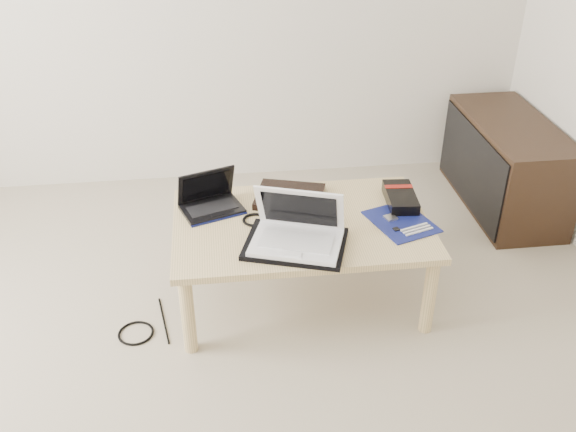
{
  "coord_description": "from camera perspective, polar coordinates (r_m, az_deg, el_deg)",
  "views": [
    {
      "loc": [
        0.19,
        -1.55,
        1.87
      ],
      "look_at": [
        0.47,
        0.76,
        0.43
      ],
      "focal_mm": 40.0,
      "sensor_mm": 36.0,
      "label": 1
    }
  ],
  "objects": [
    {
      "name": "coffee_table",
      "position": [
        2.79,
        1.18,
        -1.36
      ],
      "size": [
        1.1,
        0.7,
        0.4
      ],
      "color": "#E2C388",
      "rests_on": "ground"
    },
    {
      "name": "media_cabinet",
      "position": [
        3.76,
        18.71,
        4.35
      ],
      "size": [
        0.41,
        0.9,
        0.5
      ],
      "color": "#322114",
      "rests_on": "ground"
    },
    {
      "name": "book",
      "position": [
        2.92,
        0.16,
        1.74
      ],
      "size": [
        0.36,
        0.32,
        0.03
      ],
      "color": "black",
      "rests_on": "coffee_table"
    },
    {
      "name": "netbook",
      "position": [
        2.86,
        -6.93,
        1.31
      ],
      "size": [
        0.3,
        0.26,
        0.18
      ],
      "color": "black",
      "rests_on": "coffee_table"
    },
    {
      "name": "tablet",
      "position": [
        2.83,
        1.17,
        0.45
      ],
      "size": [
        0.24,
        0.19,
        0.01
      ],
      "color": "black",
      "rests_on": "coffee_table"
    },
    {
      "name": "remote",
      "position": [
        2.81,
        3.78,
        0.24
      ],
      "size": [
        0.07,
        0.23,
        0.02
      ],
      "color": "#ACACB0",
      "rests_on": "coffee_table"
    },
    {
      "name": "neoprene_sleeve",
      "position": [
        2.6,
        0.66,
        -2.5
      ],
      "size": [
        0.47,
        0.4,
        0.02
      ],
      "primitive_type": "cube",
      "rotation": [
        0.0,
        0.0,
        -0.31
      ],
      "color": "black",
      "rests_on": "coffee_table"
    },
    {
      "name": "white_laptop",
      "position": [
        2.57,
        0.84,
        -1.34
      ],
      "size": [
        0.42,
        0.35,
        0.24
      ],
      "color": "white",
      "rests_on": "neoprene_sleeve"
    },
    {
      "name": "motherboard",
      "position": [
        2.8,
        10.05,
        -0.48
      ],
      "size": [
        0.31,
        0.35,
        0.01
      ],
      "color": "#0D1555",
      "rests_on": "coffee_table"
    },
    {
      "name": "gpu_box",
      "position": [
        2.93,
        9.96,
        1.63
      ],
      "size": [
        0.15,
        0.26,
        0.06
      ],
      "color": "black",
      "rests_on": "coffee_table"
    },
    {
      "name": "cable_coil",
      "position": [
        2.77,
        -3.0,
        -0.34
      ],
      "size": [
        0.12,
        0.12,
        0.01
      ],
      "primitive_type": "torus",
      "rotation": [
        0.0,
        0.0,
        -0.22
      ],
      "color": "black",
      "rests_on": "coffee_table"
    },
    {
      "name": "floor_cable_coil",
      "position": [
        2.86,
        -13.37,
        -10.1
      ],
      "size": [
        0.19,
        0.19,
        0.01
      ],
      "primitive_type": "torus",
      "rotation": [
        0.0,
        0.0,
        -0.26
      ],
      "color": "black",
      "rests_on": "ground"
    },
    {
      "name": "floor_cable_trail",
      "position": [
        2.9,
        -10.98,
        -9.09
      ],
      "size": [
        0.06,
        0.31,
        0.01
      ],
      "primitive_type": "cylinder",
      "rotation": [
        1.57,
        0.0,
        0.18
      ],
      "color": "black",
      "rests_on": "ground"
    }
  ]
}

